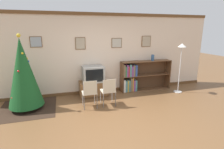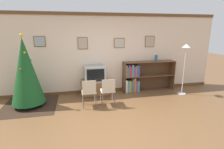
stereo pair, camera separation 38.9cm
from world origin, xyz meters
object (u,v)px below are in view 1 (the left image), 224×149
(television, at_px, (93,74))
(folding_chair_left, at_px, (90,92))
(tv_console, at_px, (94,88))
(bookshelf, at_px, (136,77))
(vase, at_px, (153,58))
(folding_chair_right, at_px, (109,90))
(standing_lamp, at_px, (181,55))
(christmas_tree, at_px, (23,73))

(television, distance_m, folding_chair_left, 1.01)
(tv_console, bearing_deg, bookshelf, 3.57)
(tv_console, height_order, folding_chair_left, folding_chair_left)
(folding_chair_left, xyz_separation_m, vase, (2.46, 1.00, 0.71))
(folding_chair_right, height_order, standing_lamp, standing_lamp)
(tv_console, distance_m, vase, 2.38)
(folding_chair_left, xyz_separation_m, standing_lamp, (3.22, 0.43, 0.84))
(television, height_order, vase, vase)
(television, relative_size, bookshelf, 0.36)
(folding_chair_right, distance_m, bookshelf, 1.67)
(standing_lamp, bearing_deg, folding_chair_left, -172.32)
(television, distance_m, standing_lamp, 3.04)
(christmas_tree, distance_m, tv_console, 2.17)
(bookshelf, bearing_deg, folding_chair_left, -150.96)
(television, distance_m, vase, 2.23)
(tv_console, relative_size, folding_chair_right, 1.12)
(folding_chair_left, bearing_deg, bookshelf, 29.04)
(tv_console, bearing_deg, vase, 1.75)
(folding_chair_left, bearing_deg, standing_lamp, 7.68)
(tv_console, xyz_separation_m, vase, (2.19, 0.07, 0.94))
(christmas_tree, bearing_deg, folding_chair_right, -11.66)
(bookshelf, bearing_deg, television, -176.33)
(vase, relative_size, standing_lamp, 0.13)
(folding_chair_right, height_order, bookshelf, bookshelf)
(tv_console, height_order, vase, vase)
(folding_chair_left, relative_size, vase, 3.68)
(folding_chair_left, bearing_deg, vase, 22.08)
(bookshelf, bearing_deg, standing_lamp, -23.58)
(television, bearing_deg, christmas_tree, -166.74)
(television, xyz_separation_m, folding_chair_left, (-0.27, -0.93, -0.28))
(tv_console, xyz_separation_m, standing_lamp, (2.95, -0.50, 1.07))
(christmas_tree, xyz_separation_m, tv_console, (1.97, 0.47, -0.78))
(standing_lamp, bearing_deg, folding_chair_right, -170.79)
(tv_console, distance_m, folding_chair_right, 0.99)
(bookshelf, xyz_separation_m, vase, (0.60, -0.03, 0.68))
(standing_lamp, bearing_deg, christmas_tree, 179.66)
(bookshelf, bearing_deg, vase, -3.05)
(tv_console, bearing_deg, folding_chair_left, -106.26)
(tv_console, distance_m, folding_chair_left, 0.99)
(christmas_tree, height_order, standing_lamp, christmas_tree)
(christmas_tree, xyz_separation_m, television, (1.97, 0.46, -0.27))
(folding_chair_left, distance_m, folding_chair_right, 0.54)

